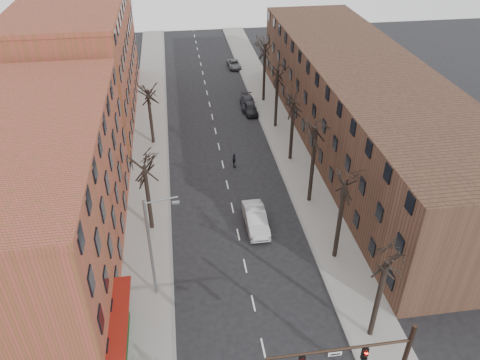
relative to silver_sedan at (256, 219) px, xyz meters
name	(u,v)px	position (x,y,z in m)	size (l,w,h in m)	color
sidewalk_left	(150,139)	(-9.72, 18.12, -0.78)	(4.00, 90.00, 0.15)	gray
sidewalk_right	(280,130)	(6.28, 18.12, -0.78)	(4.00, 90.00, 0.15)	gray
building_left_near	(33,203)	(-17.72, -1.88, 5.15)	(12.00, 26.00, 12.00)	brown
building_left_far	(81,61)	(-17.72, 27.12, 6.15)	(12.00, 28.00, 14.00)	brown
building_right	(361,106)	(14.28, 13.12, 4.15)	(12.00, 50.00, 10.00)	#4A3022
awning_left	(125,340)	(-11.12, -10.88, -0.85)	(1.20, 7.00, 0.15)	maroon
hedge	(121,347)	(-11.22, -11.88, -0.20)	(0.80, 6.00, 1.00)	#1A3813
tree_right_a	(370,335)	(5.88, -12.88, -0.85)	(5.20, 5.20, 10.00)	black
tree_right_b	(334,257)	(5.88, -4.88, -0.85)	(5.20, 5.20, 10.80)	black
tree_right_c	(309,201)	(5.88, 3.12, -0.85)	(5.20, 5.20, 11.60)	black
tree_right_d	(290,159)	(5.88, 11.12, -0.85)	(5.20, 5.20, 10.00)	black
tree_right_e	(275,127)	(5.88, 19.12, -0.85)	(5.20, 5.20, 10.80)	black
tree_right_f	(263,101)	(5.88, 27.12, -0.85)	(5.20, 5.20, 11.60)	black
tree_left_a	(152,228)	(-9.32, 1.12, -0.85)	(5.20, 5.20, 9.50)	black
tree_left_b	(154,143)	(-9.32, 17.12, -0.85)	(5.20, 5.20, 9.50)	black
streetlight	(152,244)	(-8.75, -6.88, 4.16)	(2.45, 0.22, 9.03)	slate
silver_sedan	(256,219)	(0.00, 0.00, 0.00)	(1.81, 5.18, 1.71)	#ACAFB4
parked_car_near	(250,108)	(3.41, 23.53, -0.17)	(1.62, 4.02, 1.37)	black
parked_car_mid	(248,103)	(3.34, 25.28, -0.18)	(1.88, 4.62, 1.34)	black
parked_car_far	(234,64)	(3.58, 40.75, -0.28)	(1.89, 4.11, 1.14)	#54585C
pedestrian_crossing	(234,161)	(-0.56, 10.39, -0.03)	(0.96, 0.40, 1.64)	black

